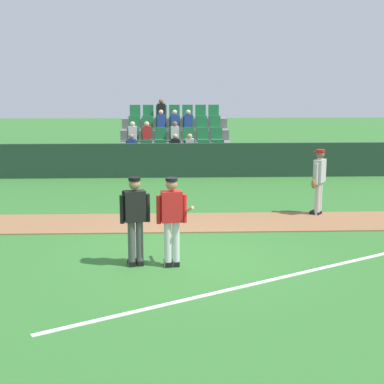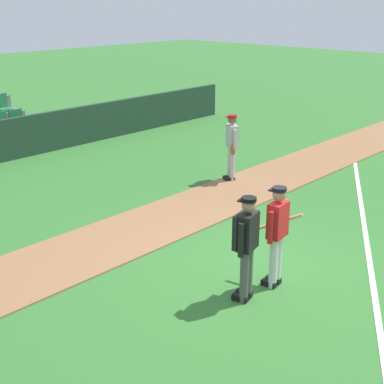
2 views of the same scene
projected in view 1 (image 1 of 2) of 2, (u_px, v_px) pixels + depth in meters
name	position (u px, v px, depth m)	size (l,w,h in m)	color
ground_plane	(181.00, 260.00, 11.86)	(80.00, 80.00, 0.00)	#33702D
infield_dirt_path	(179.00, 223.00, 14.78)	(28.00, 1.94, 0.03)	#936642
foul_line_chalk	(334.00, 265.00, 11.48)	(12.00, 0.10, 0.01)	white
dugout_fence	(176.00, 160.00, 21.30)	(20.00, 0.16, 1.25)	#1E3828
stadium_bleachers	(175.00, 149.00, 23.51)	(4.45, 3.80, 2.70)	slate
batter_red_jersey	(172.00, 218.00, 11.25)	(0.72, 0.75, 1.76)	silver
umpire_home_plate	(135.00, 216.00, 11.30)	(0.58, 0.37, 1.76)	#4C4C4C
runner_grey_jersey	(319.00, 180.00, 15.44)	(0.50, 0.57, 1.76)	#B2B2B2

